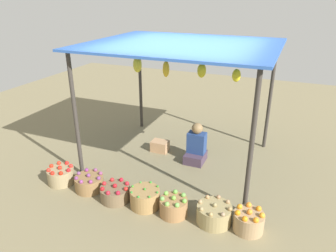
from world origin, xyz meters
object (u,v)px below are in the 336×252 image
(basket_green_apples, at_px, (174,206))
(basket_oranges, at_px, (249,221))
(basket_green_chilies, at_px, (145,198))
(wooden_crate_near_vendor, at_px, (160,146))
(vendor_person, at_px, (196,147))
(basket_potatoes, at_px, (214,214))
(basket_purple_onions, at_px, (89,183))
(basket_red_apples, at_px, (115,193))
(basket_red_tomatoes, at_px, (61,175))

(basket_green_apples, bearing_deg, basket_oranges, 4.60)
(basket_green_chilies, relative_size, wooden_crate_near_vendor, 1.35)
(vendor_person, relative_size, wooden_crate_near_vendor, 2.31)
(basket_potatoes, height_order, basket_oranges, basket_oranges)
(basket_oranges, bearing_deg, basket_green_apples, -175.40)
(basket_purple_onions, bearing_deg, vendor_person, 50.07)
(basket_green_chilies, distance_m, basket_oranges, 1.54)
(basket_purple_onions, height_order, wooden_crate_near_vendor, basket_purple_onions)
(vendor_person, xyz_separation_m, basket_potatoes, (0.78, -1.59, -0.16))
(basket_red_apples, xyz_separation_m, basket_potatoes, (1.57, 0.07, 0.02))
(vendor_person, distance_m, basket_red_tomatoes, 2.49)
(vendor_person, xyz_separation_m, basket_green_chilies, (-0.28, -1.63, -0.15))
(vendor_person, relative_size, basket_red_apples, 1.65)
(vendor_person, relative_size, basket_oranges, 1.87)
(basket_oranges, height_order, wooden_crate_near_vendor, basket_oranges)
(basket_purple_onions, distance_m, wooden_crate_near_vendor, 1.77)
(vendor_person, xyz_separation_m, basket_purple_onions, (-1.33, -1.59, -0.17))
(basket_red_apples, relative_size, basket_green_apples, 1.15)
(basket_red_apples, height_order, basket_green_chilies, basket_green_chilies)
(basket_purple_onions, relative_size, basket_potatoes, 0.94)
(basket_red_apples, height_order, basket_potatoes, basket_potatoes)
(basket_red_tomatoes, relative_size, wooden_crate_near_vendor, 1.32)
(basket_green_chilies, distance_m, basket_green_apples, 0.47)
(basket_green_apples, bearing_deg, basket_purple_onions, 177.56)
(wooden_crate_near_vendor, bearing_deg, vendor_person, -7.63)
(vendor_person, distance_m, basket_red_apples, 1.85)
(basket_red_apples, bearing_deg, basket_green_apples, 0.47)
(basket_purple_onions, height_order, basket_green_chilies, basket_green_chilies)
(vendor_person, relative_size, basket_green_chilies, 1.72)
(basket_potatoes, distance_m, basket_oranges, 0.47)
(basket_oranges, bearing_deg, wooden_crate_near_vendor, 140.90)
(basket_green_chilies, height_order, basket_green_apples, same)
(basket_green_chilies, relative_size, basket_potatoes, 0.92)
(vendor_person, bearing_deg, basket_red_tomatoes, -139.81)
(vendor_person, bearing_deg, basket_oranges, -51.29)
(basket_purple_onions, bearing_deg, basket_red_tomatoes, -178.56)
(vendor_person, height_order, basket_oranges, vendor_person)
(basket_purple_onions, relative_size, basket_green_apples, 1.14)
(vendor_person, xyz_separation_m, wooden_crate_near_vendor, (-0.80, 0.11, -0.19))
(basket_purple_onions, height_order, basket_red_apples, basket_purple_onions)
(basket_red_tomatoes, height_order, wooden_crate_near_vendor, basket_red_tomatoes)
(vendor_person, bearing_deg, basket_green_apples, -83.41)
(vendor_person, distance_m, basket_potatoes, 1.78)
(basket_green_chilies, height_order, basket_oranges, basket_oranges)
(basket_red_tomatoes, relative_size, basket_red_apples, 0.94)
(basket_red_apples, bearing_deg, basket_purple_onions, 172.33)
(basket_green_apples, xyz_separation_m, basket_potatoes, (0.59, 0.06, -0.00))
(basket_red_tomatoes, distance_m, basket_red_apples, 1.11)
(vendor_person, xyz_separation_m, basket_green_apples, (0.19, -1.65, -0.16))
(basket_red_apples, bearing_deg, basket_green_chilies, 2.96)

